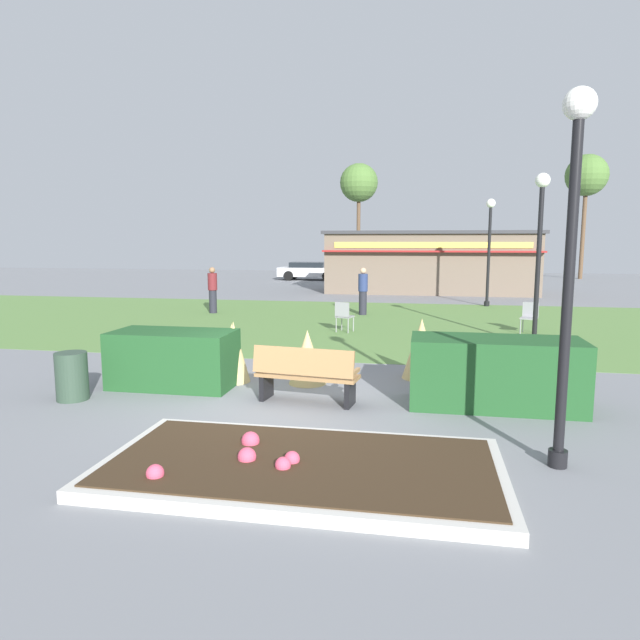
# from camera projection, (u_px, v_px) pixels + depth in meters

# --- Properties ---
(ground_plane) EXTENTS (80.00, 80.00, 0.00)m
(ground_plane) POSITION_uv_depth(u_px,v_px,m) (276.00, 402.00, 9.29)
(ground_plane) COLOR slate
(lawn_patch) EXTENTS (36.00, 12.00, 0.01)m
(lawn_patch) POSITION_uv_depth(u_px,v_px,m) (349.00, 322.00, 18.24)
(lawn_patch) COLOR #5B8442
(lawn_patch) RESTS_ON ground_plane
(flower_bed) EXTENTS (4.55, 2.37, 0.30)m
(flower_bed) POSITION_uv_depth(u_px,v_px,m) (300.00, 466.00, 6.40)
(flower_bed) COLOR beige
(flower_bed) RESTS_ON ground_plane
(park_bench) EXTENTS (1.75, 0.74, 0.95)m
(park_bench) POSITION_uv_depth(u_px,v_px,m) (306.00, 375.00, 9.13)
(park_bench) COLOR #9E7547
(park_bench) RESTS_ON ground_plane
(hedge_left) EXTENTS (2.20, 1.10, 1.02)m
(hedge_left) POSITION_uv_depth(u_px,v_px,m) (174.00, 359.00, 10.19)
(hedge_left) COLOR #1E4C23
(hedge_left) RESTS_ON ground_plane
(hedge_right) EXTENTS (2.67, 1.10, 1.11)m
(hedge_right) POSITION_uv_depth(u_px,v_px,m) (495.00, 373.00, 8.93)
(hedge_right) COLOR #1E4C23
(hedge_right) RESTS_ON ground_plane
(ornamental_grass_behind_left) EXTENTS (0.73, 0.73, 1.17)m
(ornamental_grass_behind_left) POSITION_uv_depth(u_px,v_px,m) (421.00, 349.00, 10.79)
(ornamental_grass_behind_left) COLOR tan
(ornamental_grass_behind_left) RESTS_ON ground_plane
(ornamental_grass_behind_right) EXTENTS (0.60, 0.60, 1.15)m
(ornamental_grass_behind_right) POSITION_uv_depth(u_px,v_px,m) (234.00, 352.00, 10.53)
(ornamental_grass_behind_right) COLOR tan
(ornamental_grass_behind_right) RESTS_ON ground_plane
(ornamental_grass_behind_center) EXTENTS (0.70, 0.70, 1.01)m
(ornamental_grass_behind_center) POSITION_uv_depth(u_px,v_px,m) (307.00, 357.00, 10.40)
(ornamental_grass_behind_center) COLOR tan
(ornamental_grass_behind_center) RESTS_ON ground_plane
(ornamental_grass_behind_far) EXTENTS (0.51, 0.51, 1.03)m
(ornamental_grass_behind_far) POSITION_uv_depth(u_px,v_px,m) (232.00, 349.00, 11.09)
(ornamental_grass_behind_far) COLOR tan
(ornamental_grass_behind_far) RESTS_ON ground_plane
(lamppost_near) EXTENTS (0.36, 0.36, 4.29)m
(lamppost_near) POSITION_uv_depth(u_px,v_px,m) (572.00, 236.00, 6.25)
(lamppost_near) COLOR black
(lamppost_near) RESTS_ON ground_plane
(lamppost_mid) EXTENTS (0.36, 0.36, 4.29)m
(lamppost_mid) POSITION_uv_depth(u_px,v_px,m) (540.00, 239.00, 13.95)
(lamppost_mid) COLOR black
(lamppost_mid) RESTS_ON ground_plane
(lamppost_far) EXTENTS (0.36, 0.36, 4.29)m
(lamppost_far) POSITION_uv_depth(u_px,v_px,m) (489.00, 239.00, 22.43)
(lamppost_far) COLOR black
(lamppost_far) RESTS_ON ground_plane
(trash_bin) EXTENTS (0.52, 0.52, 0.81)m
(trash_bin) POSITION_uv_depth(u_px,v_px,m) (72.00, 376.00, 9.35)
(trash_bin) COLOR #2D4233
(trash_bin) RESTS_ON ground_plane
(food_kiosk) EXTENTS (10.62, 4.26, 3.13)m
(food_kiosk) POSITION_uv_depth(u_px,v_px,m) (430.00, 262.00, 28.62)
(food_kiosk) COLOR #6B5B4C
(food_kiosk) RESTS_ON ground_plane
(cafe_chair_west) EXTENTS (0.56, 0.56, 0.89)m
(cafe_chair_west) POSITION_uv_depth(u_px,v_px,m) (530.00, 315.00, 16.06)
(cafe_chair_west) COLOR gray
(cafe_chair_west) RESTS_ON ground_plane
(cafe_chair_east) EXTENTS (0.55, 0.55, 0.89)m
(cafe_chair_east) POSITION_uv_depth(u_px,v_px,m) (344.00, 314.00, 16.23)
(cafe_chair_east) COLOR gray
(cafe_chair_east) RESTS_ON ground_plane
(person_strolling) EXTENTS (0.34, 0.34, 1.69)m
(person_strolling) POSITION_uv_depth(u_px,v_px,m) (213.00, 290.00, 20.51)
(person_strolling) COLOR #23232D
(person_strolling) RESTS_ON ground_plane
(person_standing) EXTENTS (0.34, 0.34, 1.69)m
(person_standing) POSITION_uv_depth(u_px,v_px,m) (363.00, 291.00, 20.05)
(person_standing) COLOR #23232D
(person_standing) RESTS_ON ground_plane
(parked_car_west_slot) EXTENTS (4.25, 2.15, 1.20)m
(parked_car_west_slot) POSITION_uv_depth(u_px,v_px,m) (310.00, 270.00, 37.95)
(parked_car_west_slot) COLOR silver
(parked_car_west_slot) RESTS_ON ground_plane
(parked_car_center_slot) EXTENTS (4.29, 2.22, 1.20)m
(parked_car_center_slot) POSITION_uv_depth(u_px,v_px,m) (390.00, 271.00, 36.97)
(parked_car_center_slot) COLOR navy
(parked_car_center_slot) RESTS_ON ground_plane
(parked_car_east_slot) EXTENTS (4.23, 2.12, 1.20)m
(parked_car_east_slot) POSITION_uv_depth(u_px,v_px,m) (458.00, 272.00, 36.19)
(parked_car_east_slot) COLOR maroon
(parked_car_east_slot) RESTS_ON ground_plane
(tree_left_bg) EXTENTS (2.80, 2.80, 8.45)m
(tree_left_bg) POSITION_uv_depth(u_px,v_px,m) (587.00, 176.00, 38.08)
(tree_left_bg) COLOR brown
(tree_left_bg) RESTS_ON ground_plane
(tree_right_bg) EXTENTS (2.80, 2.80, 8.27)m
(tree_right_bg) POSITION_uv_depth(u_px,v_px,m) (359.00, 184.00, 41.26)
(tree_right_bg) COLOR brown
(tree_right_bg) RESTS_ON ground_plane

